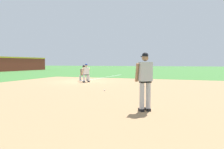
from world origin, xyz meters
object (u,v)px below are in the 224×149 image
first_base_bag (82,81)px  baserunner (86,72)px  pitcher (145,78)px  baseball (105,90)px  first_baseman (84,72)px

first_base_bag → baserunner: size_ratio=0.26×
pitcher → first_base_bag: bearing=37.5°
baserunner → first_base_bag: bearing=46.4°
baseball → pitcher: (-4.16, -3.06, 1.02)m
baseball → pitcher: pitcher is taller
baseball → first_baseman: (5.54, 4.09, 0.69)m
first_base_bag → pitcher: pitcher is taller
first_base_bag → baserunner: baserunner is taller
baseball → baserunner: bearing=37.0°
baseball → first_base_bag: bearing=38.4°
pitcher → baserunner: (8.54, 6.36, -0.27)m
baseball → first_baseman: size_ratio=0.06×
first_baseman → baserunner: bearing=-145.9°
first_base_bag → first_baseman: size_ratio=0.28×
first_base_bag → first_baseman: bearing=12.0°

